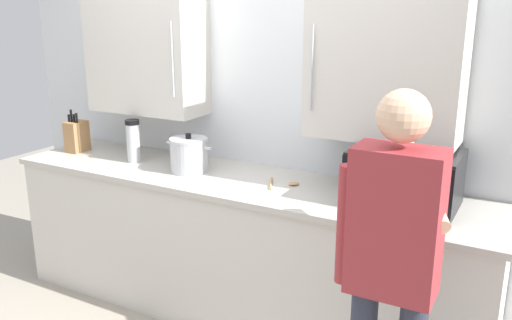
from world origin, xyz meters
The scene contains 8 objects.
back_wall_tiled centered at (0.00, 0.95, 1.44)m, with size 3.97×0.44×2.76m.
counter_unit centered at (0.00, 0.62, 0.46)m, with size 3.09×0.69×0.92m.
microwave_oven centered at (0.96, 0.67, 1.06)m, with size 0.55×0.40×0.29m.
knife_block centered at (-1.34, 0.62, 1.03)m, with size 0.11×0.15×0.31m.
stock_pot centered at (-0.35, 0.61, 1.02)m, with size 0.34×0.24×0.24m.
wooden_spoon centered at (0.29, 0.65, 0.93)m, with size 0.21×0.19×0.02m.
thermos_flask centered at (-0.80, 0.61, 1.06)m, with size 0.09×0.09×0.29m.
person_figure centered at (1.13, -0.10, 0.98)m, with size 0.44×0.59×1.64m.
Camera 1 is at (1.60, -2.06, 1.92)m, focal length 38.08 mm.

